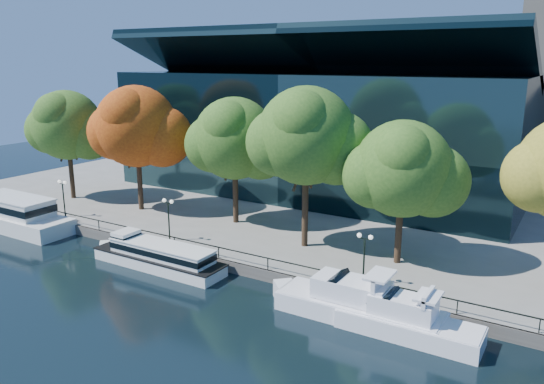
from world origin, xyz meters
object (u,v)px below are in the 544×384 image
Objects in this scene: lamp_0 at (63,190)px; lamp_2 at (365,247)px; large_vessel at (12,213)px; tree_0 at (68,127)px; cruiser_far at (402,319)px; tree_4 at (404,171)px; lamp_1 at (168,210)px; tree_3 at (308,138)px; tour_boat at (155,254)px; cruiser_near at (352,303)px; tree_1 at (137,128)px; tree_2 at (236,140)px.

lamp_2 is (34.52, 0.00, 0.00)m from lamp_0.
tree_0 is (-1.60, 9.28, 8.25)m from large_vessel.
tree_4 reaches higher than cruiser_far.
tree_0 reaches higher than lamp_1.
lamp_0 is (5.77, -5.79, -5.84)m from tree_0.
lamp_1 reaches higher than cruiser_far.
cruiser_far is 0.72× the size of tree_3.
lamp_2 reaches higher than cruiser_far.
tour_boat is 1.07× the size of tree_0.
tree_3 reaches higher than cruiser_near.
cruiser_near is at bearing -47.15° from tree_3.
tree_0 reaches higher than tree_4.
cruiser_far reaches higher than tour_boat.
tree_3 is 28.24m from lamp_0.
lamp_2 is at bearing -34.51° from tree_3.
tree_0 is 10.94m from tree_1.
large_vessel is 1.17× the size of tree_1.
lamp_2 is at bearing -12.32° from tree_1.
cruiser_far is 2.60× the size of lamp_0.
tour_boat is at bearing -41.19° from tree_1.
cruiser_near reaches higher than tour_boat.
tree_1 reaches higher than tree_0.
cruiser_near is 23.04m from tree_2.
tree_1 is at bearing 177.01° from tree_3.
cruiser_near is at bearing -0.35° from large_vessel.
tree_2 is (-17.94, 11.68, 8.52)m from cruiser_near.
tour_boat is at bearing -0.74° from large_vessel.
tree_3 reaches higher than tree_4.
lamp_0 is (-5.14, -6.42, -6.30)m from tree_1.
tour_boat is 3.50× the size of lamp_0.
lamp_1 is at bearing 180.00° from lamp_2.
tree_4 is (0.26, 9.41, 7.72)m from cruiser_near.
tree_2 is at bearing 150.90° from cruiser_far.
tour_boat is at bearing 179.11° from cruiser_far.
tour_boat is at bearing -22.97° from tree_0.
tour_boat is at bearing -92.41° from tree_2.
lamp_2 is at bearing -24.75° from tree_2.
cruiser_far is 26.24m from tree_2.
tree_2 is at bearing 74.54° from lamp_1.
tree_0 is at bearing 166.93° from cruiser_near.
tree_4 is 7.57m from lamp_2.
tree_0 is 32.64m from tree_3.
tour_boat is 1.17× the size of tree_4.
tree_0 is at bearing 179.85° from tree_4.
cruiser_near is 0.98× the size of tree_0.
tree_2 is at bearing 7.28° from tree_1.
cruiser_far is at bearing -0.89° from tour_boat.
tree_1 reaches higher than lamp_1.
tree_0 is 0.94× the size of tree_1.
lamp_0 is at bearing 39.84° from large_vessel.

